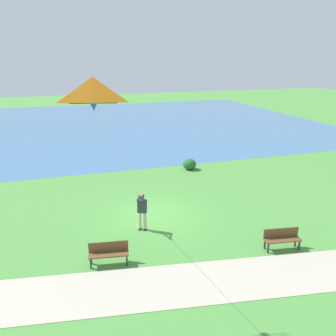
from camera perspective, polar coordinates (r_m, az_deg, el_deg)
name	(u,v)px	position (r m, az deg, el deg)	size (l,w,h in m)	color
ground_plane	(153,215)	(17.32, -2.49, -7.86)	(120.00, 120.00, 0.00)	#4C8E3D
lake_water	(131,123)	(41.99, -6.25, 7.51)	(36.00, 44.00, 0.01)	teal
walkway_path	(250,277)	(13.24, 13.48, -17.27)	(2.40, 32.00, 0.02)	#B7AD99
person_kite_flyer	(142,209)	(15.55, -4.34, -6.76)	(0.62, 0.52, 1.83)	#232328
flying_kite	(94,94)	(10.00, -12.23, 11.87)	(3.90, 2.72, 5.25)	orange
park_bench_near_walkway	(109,252)	(13.54, -9.85, -13.58)	(0.66, 1.55, 0.88)	brown
park_bench_far_walkway	(282,237)	(15.03, 18.42, -10.91)	(0.66, 1.55, 0.88)	brown
lakeside_shrub	(189,164)	(24.11, 3.59, 0.65)	(0.94, 0.93, 0.76)	#236028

